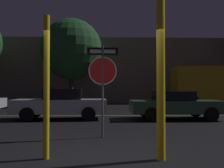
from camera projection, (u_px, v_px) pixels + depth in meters
ground_plane at (101, 159)px, 4.86m from camera, size 260.00×260.00×0.00m
road_center_stripe at (103, 116)px, 12.81m from camera, size 39.52×0.12×0.01m
stop_sign at (103, 73)px, 7.01m from camera, size 0.87×0.06×2.60m
yellow_pole_left at (46, 87)px, 4.86m from camera, size 0.12×0.12×2.80m
yellow_pole_right at (161, 79)px, 4.79m from camera, size 0.16×0.16×3.09m
passing_car_2 at (61, 104)px, 11.25m from camera, size 4.27×1.95×1.37m
passing_car_3 at (175, 105)px, 11.29m from camera, size 4.14×2.02×1.26m
delivery_truck at (212, 85)px, 19.40m from camera, size 5.90×2.58×3.09m
street_lamp at (161, 40)px, 18.59m from camera, size 0.44×0.44×8.03m
tree_0 at (71, 49)px, 21.27m from camera, size 5.19×5.19×7.38m
building_backdrop at (76, 72)px, 25.58m from camera, size 32.81×4.12×6.32m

